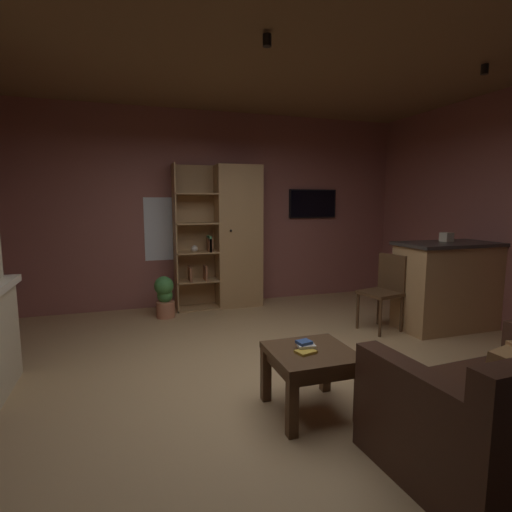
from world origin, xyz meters
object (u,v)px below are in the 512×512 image
table_book_0 (306,352)px  table_book_2 (304,342)px  tissue_box (447,237)px  potted_floor_plant (165,296)px  dining_chair (385,287)px  wall_mounted_tv (313,204)px  table_book_1 (306,346)px  coffee_table (311,363)px  kitchen_bar_counter (455,285)px  bookshelf_cabinet (233,237)px

table_book_0 → table_book_2: table_book_2 is taller
tissue_box → table_book_0: (-2.55, -1.40, -0.64)m
table_book_0 → potted_floor_plant: bearing=104.5°
dining_chair → wall_mounted_tv: wall_mounted_tv is taller
table_book_0 → wall_mounted_tv: (1.70, 3.40, 1.04)m
table_book_2 → wall_mounted_tv: size_ratio=0.13×
table_book_1 → dining_chair: dining_chair is taller
coffee_table → dining_chair: bearing=40.8°
table_book_1 → coffee_table: bearing=-39.3°
dining_chair → potted_floor_plant: 2.86m
potted_floor_plant → kitchen_bar_counter: bearing=-24.5°
table_book_1 → dining_chair: (1.73, 1.45, 0.03)m
wall_mounted_tv → kitchen_bar_counter: bearing=-65.6°
table_book_0 → table_book_1: size_ratio=1.07×
dining_chair → potted_floor_plant: dining_chair is taller
kitchen_bar_counter → potted_floor_plant: (-3.39, 1.55, -0.24)m
kitchen_bar_counter → potted_floor_plant: bearing=155.5°
bookshelf_cabinet → tissue_box: size_ratio=17.35×
table_book_0 → table_book_2: (0.03, 0.08, 0.04)m
tissue_box → dining_chair: 0.99m
coffee_table → dining_chair: size_ratio=0.65×
table_book_0 → table_book_1: table_book_1 is taller
kitchen_bar_counter → table_book_1: kitchen_bar_counter is taller
coffee_table → potted_floor_plant: bearing=105.9°
wall_mounted_tv → dining_chair: bearing=-87.9°
dining_chair → bookshelf_cabinet: bearing=131.2°
bookshelf_cabinet → table_book_0: bearing=-95.4°
kitchen_bar_counter → tissue_box: size_ratio=12.47×
coffee_table → table_book_1: 0.13m
kitchen_bar_counter → wall_mounted_tv: size_ratio=1.84×
kitchen_bar_counter → table_book_1: bearing=-154.3°
table_book_2 → dining_chair: dining_chair is taller
table_book_0 → potted_floor_plant: (-0.74, 2.86, -0.19)m
potted_floor_plant → table_book_2: bearing=-74.5°
tissue_box → wall_mounted_tv: 2.20m
coffee_table → table_book_1: size_ratio=4.66×
tissue_box → potted_floor_plant: size_ratio=0.21×
table_book_2 → tissue_box: bearing=27.6°
table_book_0 → coffee_table: bearing=30.0°
bookshelf_cabinet → tissue_box: bearing=-38.4°
tissue_box → table_book_1: size_ratio=0.93×
table_book_1 → table_book_2: size_ratio=1.26×
coffee_table → bookshelf_cabinet: bearing=85.7°
table_book_2 → table_book_1: bearing=-74.3°
kitchen_bar_counter → coffee_table: 2.89m
coffee_table → wall_mounted_tv: wall_mounted_tv is taller
tissue_box → bookshelf_cabinet: bearing=141.6°
table_book_1 → potted_floor_plant: 2.91m
coffee_table → table_book_0: 0.13m
table_book_0 → table_book_1: bearing=60.5°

